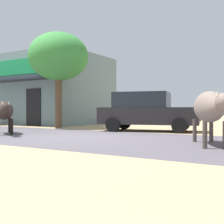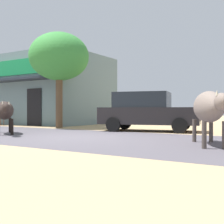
{
  "view_description": "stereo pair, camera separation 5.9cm",
  "coord_description": "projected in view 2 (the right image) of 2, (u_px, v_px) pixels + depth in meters",
  "views": [
    {
      "loc": [
        6.02,
        -7.68,
        0.9
      ],
      "look_at": [
        0.77,
        0.96,
        0.82
      ],
      "focal_mm": 46.88,
      "sensor_mm": 36.0,
      "label": 1
    },
    {
      "loc": [
        6.07,
        -7.65,
        0.9
      ],
      "look_at": [
        0.77,
        0.96,
        0.82
      ],
      "focal_mm": 46.88,
      "sensor_mm": 36.0,
      "label": 2
    }
  ],
  "objects": [
    {
      "name": "roadside_tree",
      "position": [
        59.0,
        57.0,
        14.59
      ],
      "size": [
        2.98,
        2.98,
        4.76
      ],
      "color": "brown",
      "rests_on": "ground"
    },
    {
      "name": "asphalt_road",
      "position": [
        77.0,
        137.0,
        9.71
      ],
      "size": [
        72.0,
        5.55,
        0.0
      ],
      "primitive_type": "cube",
      "color": "#544F56",
      "rests_on": "ground"
    },
    {
      "name": "cow_far_dark",
      "position": [
        208.0,
        107.0,
        7.37
      ],
      "size": [
        1.56,
        2.69,
        1.37
      ],
      "color": "gray",
      "rests_on": "ground"
    },
    {
      "name": "storefront_left_cafe",
      "position": [
        55.0,
        91.0,
        19.35
      ],
      "size": [
        6.26,
        6.5,
        4.35
      ],
      "color": "slate",
      "rests_on": "ground"
    },
    {
      "name": "cafe_chair_near_tree",
      "position": [
        0.0,
        116.0,
        17.01
      ],
      "size": [
        0.49,
        0.49,
        0.92
      ],
      "color": "brown",
      "rests_on": "ground"
    },
    {
      "name": "ground",
      "position": [
        77.0,
        137.0,
        9.71
      ],
      "size": [
        80.0,
        80.0,
        0.0
      ],
      "primitive_type": "plane",
      "color": "tan"
    },
    {
      "name": "parked_hatchback_car",
      "position": [
        147.0,
        111.0,
        12.34
      ],
      "size": [
        4.37,
        2.59,
        1.64
      ],
      "color": "black",
      "rests_on": "ground"
    },
    {
      "name": "cow_near_brown",
      "position": [
        5.0,
        111.0,
        10.88
      ],
      "size": [
        2.29,
        1.86,
        1.22
      ],
      "color": "#2D231F",
      "rests_on": "ground"
    }
  ]
}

